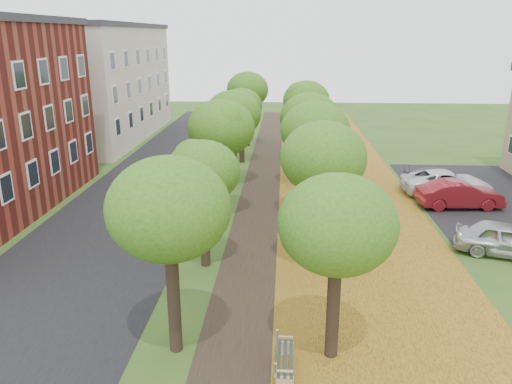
# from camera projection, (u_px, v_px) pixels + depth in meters

# --- Properties ---
(ground) EXTENTS (120.00, 120.00, 0.00)m
(ground) POSITION_uv_depth(u_px,v_px,m) (246.00, 352.00, 15.48)
(ground) COLOR #2D4C19
(ground) RESTS_ON ground
(street_asphalt) EXTENTS (8.00, 70.00, 0.01)m
(street_asphalt) POSITION_uv_depth(u_px,v_px,m) (142.00, 197.00, 30.18)
(street_asphalt) COLOR black
(street_asphalt) RESTS_ON ground
(footpath) EXTENTS (3.20, 70.00, 0.01)m
(footpath) POSITION_uv_depth(u_px,v_px,m) (266.00, 199.00, 29.76)
(footpath) COLOR black
(footpath) RESTS_ON ground
(leaf_verge) EXTENTS (7.50, 70.00, 0.01)m
(leaf_verge) POSITION_uv_depth(u_px,v_px,m) (350.00, 201.00, 29.48)
(leaf_verge) COLOR #B68A21
(leaf_verge) RESTS_ON ground
(parking_lot) EXTENTS (9.00, 16.00, 0.01)m
(parking_lot) POSITION_uv_depth(u_px,v_px,m) (491.00, 198.00, 29.95)
(parking_lot) COLOR black
(parking_lot) RESTS_ON ground
(tree_row_west) EXTENTS (3.41, 33.41, 5.93)m
(tree_row_west) POSITION_uv_depth(u_px,v_px,m) (228.00, 125.00, 28.55)
(tree_row_west) COLOR black
(tree_row_west) RESTS_ON ground
(tree_row_east) EXTENTS (3.41, 33.41, 5.93)m
(tree_row_east) POSITION_uv_depth(u_px,v_px,m) (312.00, 126.00, 28.28)
(tree_row_east) COLOR black
(tree_row_east) RESTS_ON ground
(building_cream) EXTENTS (10.30, 20.30, 10.40)m
(building_cream) POSITION_uv_depth(u_px,v_px,m) (91.00, 82.00, 46.27)
(building_cream) COLOR beige
(building_cream) RESTS_ON ground
(bench) EXTENTS (0.54, 1.78, 0.84)m
(bench) POSITION_uv_depth(u_px,v_px,m) (283.00, 358.00, 14.45)
(bench) COLOR #28322A
(bench) RESTS_ON ground
(car_silver) EXTENTS (4.79, 3.12, 1.52)m
(car_silver) POSITION_uv_depth(u_px,v_px,m) (508.00, 239.00, 22.01)
(car_silver) COLOR #AAA9AE
(car_silver) RESTS_ON ground
(car_red) EXTENTS (4.80, 2.00, 1.54)m
(car_red) POSITION_uv_depth(u_px,v_px,m) (460.00, 194.00, 28.17)
(car_red) COLOR maroon
(car_red) RESTS_ON ground
(car_grey) EXTENTS (5.04, 3.05, 1.37)m
(car_grey) POSITION_uv_depth(u_px,v_px,m) (442.00, 180.00, 31.27)
(car_grey) COLOR #37373C
(car_grey) RESTS_ON ground
(car_white) EXTENTS (5.50, 2.75, 1.50)m
(car_white) POSITION_uv_depth(u_px,v_px,m) (446.00, 183.00, 30.48)
(car_white) COLOR silver
(car_white) RESTS_ON ground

